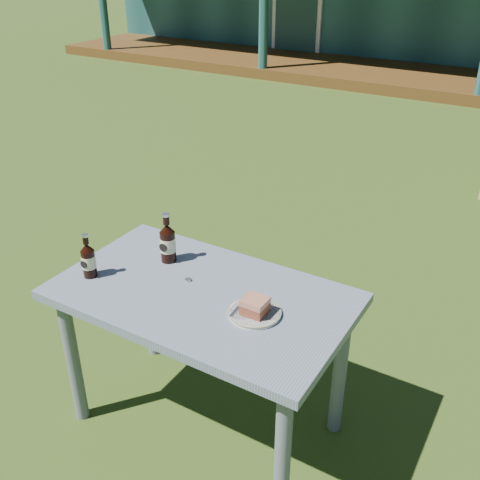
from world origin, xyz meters
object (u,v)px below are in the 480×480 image
Objects in this scene: cola_bottle_far at (88,260)px; cola_bottle_near at (168,242)px; cake_slice at (255,306)px; cafe_table at (203,313)px; plate at (255,313)px.

cola_bottle_near is at bearing 52.94° from cola_bottle_far.
cola_bottle_near reaches higher than cake_slice.
cake_slice is 0.40× the size of cola_bottle_near.
cola_bottle_near is at bearing 153.60° from cafe_table.
cake_slice reaches higher than plate.
cafe_table is at bearing 173.75° from cake_slice.
cake_slice is at bearing -6.25° from cafe_table.
plate is 0.55m from cola_bottle_near.
plate reaches higher than cafe_table.
cafe_table is 13.04× the size of cake_slice.
cola_bottle_near is (-0.53, 0.16, 0.05)m from cake_slice.
cafe_table is 0.53m from cola_bottle_far.
cola_bottle_far is at bearing -127.06° from cola_bottle_near.
cafe_table is 5.22× the size of cola_bottle_near.
cola_bottle_far reaches higher than plate.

